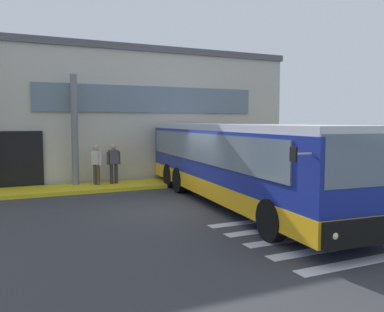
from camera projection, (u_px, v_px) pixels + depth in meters
The scene contains 9 objects.
ground_plane at pixel (182, 208), 12.79m from camera, with size 80.00×90.00×0.02m, color #353538.
bay_paint_stripes at pixel (322, 235), 9.78m from camera, with size 4.40×3.96×0.01m.
terminal_building at pixel (94, 116), 22.72m from camera, with size 18.17×13.80×6.27m.
boarding_curb at pixel (139, 184), 17.15m from camera, with size 20.37×2.00×0.15m, color yellow.
entry_support_column at pixel (75, 130), 16.44m from camera, with size 0.28×0.28×4.57m, color slate.
bus_main_foreground at pixel (238, 165), 13.34m from camera, with size 3.78×12.12×2.70m.
passenger_near_column at pixel (96, 163), 16.55m from camera, with size 0.38×0.52×1.68m.
passenger_by_doorway at pixel (114, 162), 16.87m from camera, with size 0.59×0.24×1.68m.
safety_bollard_yellow at pixel (210, 176), 17.18m from camera, with size 0.18×0.18×0.90m, color yellow.
Camera 1 is at (-4.85, -11.63, 2.79)m, focal length 37.14 mm.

